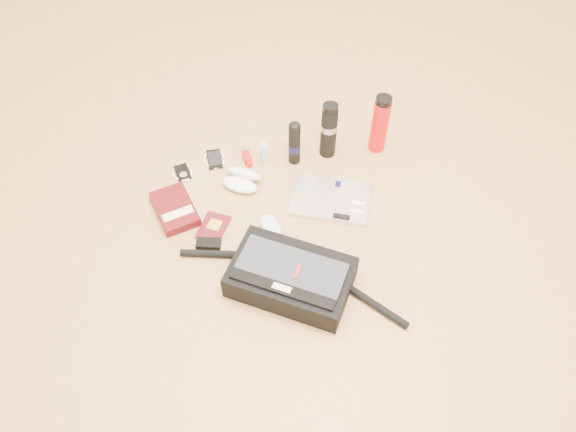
{
  "coord_description": "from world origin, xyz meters",
  "views": [
    {
      "loc": [
        -0.06,
        -1.29,
        1.76
      ],
      "look_at": [
        0.04,
        0.07,
        0.06
      ],
      "focal_mm": 35.0,
      "sensor_mm": 36.0,
      "label": 1
    }
  ],
  "objects_px": {
    "laptop": "(331,200)",
    "thermos_red": "(380,124)",
    "messenger_bag": "(290,277)",
    "book": "(175,209)",
    "thermos_black": "(329,130)"
  },
  "relations": [
    {
      "from": "laptop",
      "to": "thermos_red",
      "type": "height_order",
      "value": "thermos_red"
    },
    {
      "from": "messenger_bag",
      "to": "book",
      "type": "relative_size",
      "value": 3.08
    },
    {
      "from": "laptop",
      "to": "thermos_black",
      "type": "xyz_separation_m",
      "value": [
        0.02,
        0.28,
        0.12
      ]
    },
    {
      "from": "messenger_bag",
      "to": "book",
      "type": "xyz_separation_m",
      "value": [
        -0.44,
        0.38,
        -0.04
      ]
    },
    {
      "from": "thermos_black",
      "to": "messenger_bag",
      "type": "bearing_deg",
      "value": -107.74
    },
    {
      "from": "laptop",
      "to": "thermos_black",
      "type": "distance_m",
      "value": 0.31
    },
    {
      "from": "messenger_bag",
      "to": "thermos_red",
      "type": "distance_m",
      "value": 0.82
    },
    {
      "from": "messenger_bag",
      "to": "book",
      "type": "distance_m",
      "value": 0.58
    },
    {
      "from": "thermos_black",
      "to": "thermos_red",
      "type": "bearing_deg",
      "value": 4.49
    },
    {
      "from": "book",
      "to": "laptop",
      "type": "bearing_deg",
      "value": -21.16
    },
    {
      "from": "laptop",
      "to": "book",
      "type": "relative_size",
      "value": 1.39
    },
    {
      "from": "laptop",
      "to": "thermos_black",
      "type": "height_order",
      "value": "thermos_black"
    },
    {
      "from": "messenger_bag",
      "to": "thermos_black",
      "type": "xyz_separation_m",
      "value": [
        0.21,
        0.67,
        0.08
      ]
    },
    {
      "from": "messenger_bag",
      "to": "thermos_black",
      "type": "distance_m",
      "value": 0.71
    },
    {
      "from": "thermos_red",
      "to": "messenger_bag",
      "type": "bearing_deg",
      "value": -122.4
    }
  ]
}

